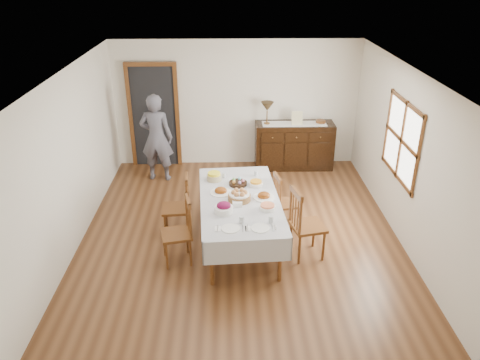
{
  "coord_description": "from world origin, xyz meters",
  "views": [
    {
      "loc": [
        -0.16,
        -6.34,
        4.03
      ],
      "look_at": [
        0.0,
        0.1,
        0.95
      ],
      "focal_mm": 35.0,
      "sensor_mm": 36.0,
      "label": 1
    }
  ],
  "objects_px": {
    "dining_table": "(240,204)",
    "sideboard": "(294,145)",
    "chair_left_near": "(180,230)",
    "chair_right_near": "(304,223)",
    "chair_right_far": "(284,201)",
    "table_lamp": "(267,107)",
    "chair_left_far": "(179,205)",
    "person": "(156,135)"
  },
  "relations": [
    {
      "from": "sideboard",
      "to": "dining_table",
      "type": "bearing_deg",
      "value": -112.39
    },
    {
      "from": "dining_table",
      "to": "sideboard",
      "type": "relative_size",
      "value": 1.47
    },
    {
      "from": "chair_right_far",
      "to": "sideboard",
      "type": "xyz_separation_m",
      "value": [
        0.47,
        2.4,
        0.02
      ]
    },
    {
      "from": "dining_table",
      "to": "person",
      "type": "bearing_deg",
      "value": 119.12
    },
    {
      "from": "chair_left_far",
      "to": "person",
      "type": "relative_size",
      "value": 0.55
    },
    {
      "from": "chair_left_near",
      "to": "person",
      "type": "xyz_separation_m",
      "value": [
        -0.69,
        2.83,
        0.42
      ]
    },
    {
      "from": "chair_right_far",
      "to": "chair_right_near",
      "type": "bearing_deg",
      "value": -178.36
    },
    {
      "from": "sideboard",
      "to": "person",
      "type": "relative_size",
      "value": 0.87
    },
    {
      "from": "chair_left_far",
      "to": "chair_right_far",
      "type": "bearing_deg",
      "value": 92.24
    },
    {
      "from": "chair_left_near",
      "to": "table_lamp",
      "type": "height_order",
      "value": "table_lamp"
    },
    {
      "from": "chair_right_far",
      "to": "person",
      "type": "height_order",
      "value": "person"
    },
    {
      "from": "sideboard",
      "to": "table_lamp",
      "type": "height_order",
      "value": "table_lamp"
    },
    {
      "from": "dining_table",
      "to": "chair_right_near",
      "type": "distance_m",
      "value": 1.0
    },
    {
      "from": "chair_right_near",
      "to": "chair_right_far",
      "type": "bearing_deg",
      "value": -0.18
    },
    {
      "from": "chair_right_near",
      "to": "sideboard",
      "type": "height_order",
      "value": "chair_right_near"
    },
    {
      "from": "chair_left_near",
      "to": "person",
      "type": "bearing_deg",
      "value": -178.84
    },
    {
      "from": "person",
      "to": "chair_left_near",
      "type": "bearing_deg",
      "value": 110.42
    },
    {
      "from": "chair_right_far",
      "to": "table_lamp",
      "type": "distance_m",
      "value": 2.53
    },
    {
      "from": "chair_left_near",
      "to": "chair_right_near",
      "type": "xyz_separation_m",
      "value": [
        1.79,
        0.08,
        0.05
      ]
    },
    {
      "from": "chair_right_near",
      "to": "table_lamp",
      "type": "bearing_deg",
      "value": -7.41
    },
    {
      "from": "dining_table",
      "to": "chair_left_near",
      "type": "distance_m",
      "value": 0.98
    },
    {
      "from": "chair_left_far",
      "to": "table_lamp",
      "type": "distance_m",
      "value": 3.12
    },
    {
      "from": "chair_left_near",
      "to": "sideboard",
      "type": "xyz_separation_m",
      "value": [
        2.07,
        3.34,
        -0.03
      ]
    },
    {
      "from": "chair_right_far",
      "to": "person",
      "type": "xyz_separation_m",
      "value": [
        -2.29,
        1.89,
        0.46
      ]
    },
    {
      "from": "chair_right_near",
      "to": "sideboard",
      "type": "distance_m",
      "value": 3.27
    },
    {
      "from": "dining_table",
      "to": "sideboard",
      "type": "distance_m",
      "value": 3.16
    },
    {
      "from": "sideboard",
      "to": "person",
      "type": "xyz_separation_m",
      "value": [
        -2.76,
        -0.51,
        0.44
      ]
    },
    {
      "from": "table_lamp",
      "to": "chair_left_near",
      "type": "bearing_deg",
      "value": -114.1
    },
    {
      "from": "chair_left_far",
      "to": "sideboard",
      "type": "bearing_deg",
      "value": 136.06
    },
    {
      "from": "chair_right_near",
      "to": "person",
      "type": "xyz_separation_m",
      "value": [
        -2.48,
        2.75,
        0.37
      ]
    },
    {
      "from": "chair_left_far",
      "to": "chair_right_near",
      "type": "bearing_deg",
      "value": 66.07
    },
    {
      "from": "chair_left_near",
      "to": "chair_right_far",
      "type": "xyz_separation_m",
      "value": [
        1.6,
        0.94,
        -0.04
      ]
    },
    {
      "from": "chair_left_near",
      "to": "chair_right_near",
      "type": "distance_m",
      "value": 1.79
    },
    {
      "from": "chair_left_near",
      "to": "table_lamp",
      "type": "xyz_separation_m",
      "value": [
        1.49,
        3.32,
        0.81
      ]
    },
    {
      "from": "chair_left_near",
      "to": "chair_right_far",
      "type": "distance_m",
      "value": 1.85
    },
    {
      "from": "person",
      "to": "sideboard",
      "type": "bearing_deg",
      "value": -162.77
    },
    {
      "from": "chair_left_near",
      "to": "sideboard",
      "type": "distance_m",
      "value": 3.93
    },
    {
      "from": "dining_table",
      "to": "sideboard",
      "type": "xyz_separation_m",
      "value": [
        1.2,
        2.92,
        -0.21
      ]
    },
    {
      "from": "chair_left_far",
      "to": "person",
      "type": "xyz_separation_m",
      "value": [
        -0.61,
        2.08,
        0.41
      ]
    },
    {
      "from": "chair_right_near",
      "to": "chair_right_far",
      "type": "height_order",
      "value": "chair_right_near"
    },
    {
      "from": "dining_table",
      "to": "sideboard",
      "type": "height_order",
      "value": "sideboard"
    },
    {
      "from": "dining_table",
      "to": "chair_left_far",
      "type": "distance_m",
      "value": 1.01
    }
  ]
}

